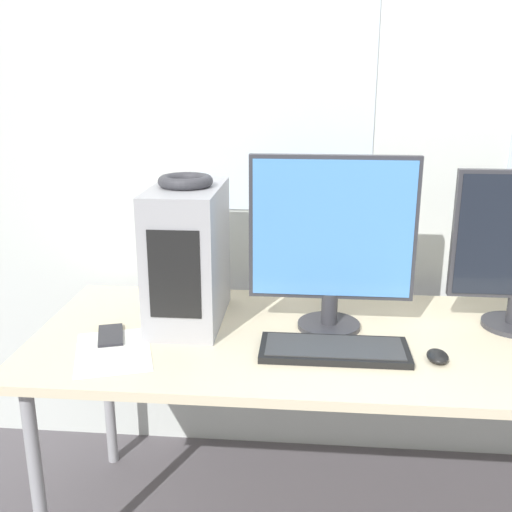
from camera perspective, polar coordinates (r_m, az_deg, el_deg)
The scene contains 9 objects.
wall_back at distance 2.26m, azimuth 17.26°, elevation 12.86°, with size 8.00×0.07×2.70m.
desk at distance 1.93m, azimuth 18.60°, elevation -8.74°, with size 2.59×0.78×0.71m.
pc_tower at distance 1.91m, azimuth -6.50°, elevation 0.08°, with size 0.22×0.40×0.44m.
headphones at distance 1.86m, azimuth -6.73°, elevation 7.11°, with size 0.17×0.17×0.04m.
monitor_main at distance 1.82m, azimuth 7.25°, elevation 1.61°, with size 0.50×0.20×0.54m.
keyboard at distance 1.75m, azimuth 7.45°, elevation -8.83°, with size 0.43×0.18×0.02m.
mouse at distance 1.76m, azimuth 16.90°, elevation -9.12°, with size 0.06×0.08×0.03m.
cell_phone at distance 1.89m, azimuth -13.68°, elevation -7.35°, with size 0.12×0.17×0.01m.
paper_sheet_left at distance 1.80m, azimuth -13.43°, elevation -8.83°, with size 0.29×0.35×0.00m.
Camera 1 is at (-0.46, -1.31, 1.48)m, focal length 42.00 mm.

